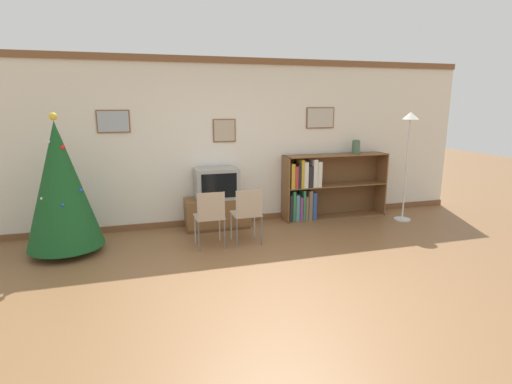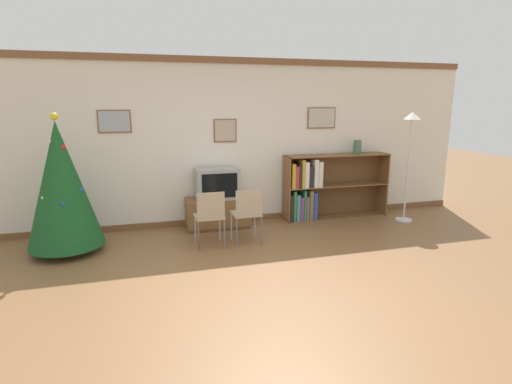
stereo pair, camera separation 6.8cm
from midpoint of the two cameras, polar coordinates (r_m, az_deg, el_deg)
The scene contains 10 objects.
ground_plane at distance 4.54m, azimuth 1.47°, elevation -13.48°, with size 24.00×24.00×0.00m, color brown.
wall_back at distance 6.61m, azimuth -5.38°, elevation 6.99°, with size 8.89×0.11×2.70m.
christmas_tree at distance 5.85m, azimuth -26.43°, elevation 0.83°, with size 0.98×0.98×1.88m.
tv_console at distance 6.51m, azimuth -5.85°, elevation -3.00°, with size 1.02×0.45×0.50m.
television at distance 6.39m, azimuth -5.94°, elevation 1.24°, with size 0.68×0.43×0.49m.
folding_chair_left at distance 5.56m, azimuth -6.91°, elevation -3.35°, with size 0.40×0.40×0.82m.
folding_chair_right at distance 5.67m, azimuth -1.57°, elevation -2.96°, with size 0.40×0.40×0.82m.
bookshelf at distance 7.01m, azimuth 8.29°, elevation 0.59°, with size 1.88×0.36×1.12m.
vase at distance 7.23m, azimuth 13.82°, elevation 6.30°, with size 0.14×0.14×0.24m.
standing_lamp at distance 7.16m, azimuth 20.73°, elevation 7.19°, with size 0.28×0.28×1.85m.
Camera 1 is at (-1.29, -3.87, 2.00)m, focal length 28.00 mm.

